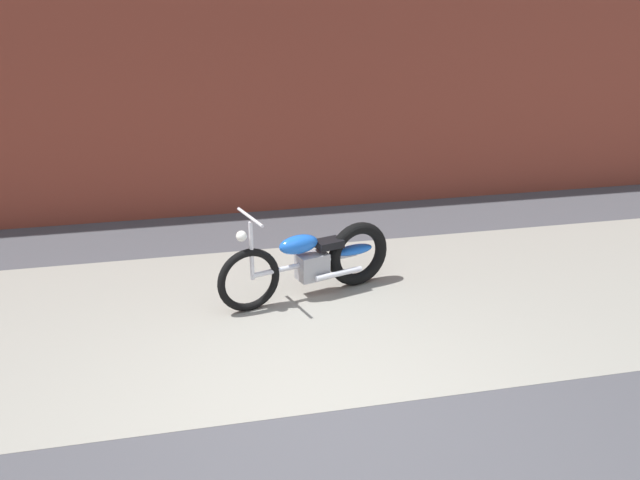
# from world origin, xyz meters

# --- Properties ---
(ground_plane) EXTENTS (80.00, 80.00, 0.00)m
(ground_plane) POSITION_xyz_m (0.00, 0.00, 0.00)
(ground_plane) COLOR #47474C
(sidewalk_slab) EXTENTS (36.00, 3.50, 0.01)m
(sidewalk_slab) POSITION_xyz_m (0.00, 1.75, 0.00)
(sidewalk_slab) COLOR gray
(sidewalk_slab) RESTS_ON ground
(motorcycle_blue) EXTENTS (1.95, 0.81, 1.03)m
(motorcycle_blue) POSITION_xyz_m (0.46, 2.12, 0.40)
(motorcycle_blue) COLOR black
(motorcycle_blue) RESTS_ON ground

